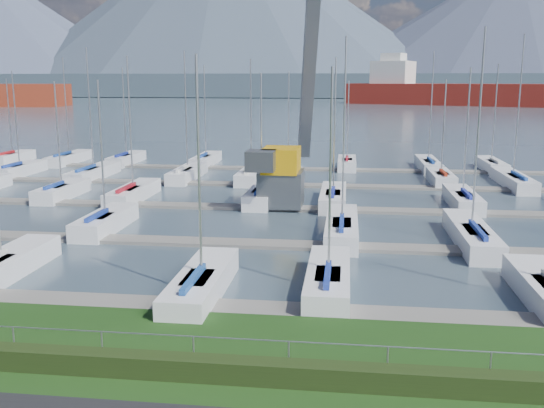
# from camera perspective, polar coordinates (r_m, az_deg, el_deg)

# --- Properties ---
(water) EXTENTS (800.00, 540.00, 0.20)m
(water) POSITION_cam_1_polar(r_m,az_deg,el_deg) (277.43, 6.39, 9.62)
(water) COLOR #3E4E5A
(hedge) EXTENTS (80.00, 0.70, 0.70)m
(hedge) POSITION_cam_1_polar(r_m,az_deg,el_deg) (19.31, -4.69, -15.25)
(hedge) COLOR #203011
(hedge) RESTS_ON grass
(fence) EXTENTS (80.00, 0.04, 0.04)m
(fence) POSITION_cam_1_polar(r_m,az_deg,el_deg) (19.30, -4.48, -12.47)
(fence) COLOR #95979D
(fence) RESTS_ON grass
(foothill) EXTENTS (900.00, 80.00, 12.00)m
(foothill) POSITION_cam_1_polar(r_m,az_deg,el_deg) (347.27, 6.58, 11.06)
(foothill) COLOR #3B4A56
(foothill) RESTS_ON water
(mountains) EXTENTS (1190.00, 360.00, 115.00)m
(mountains) POSITION_cam_1_polar(r_m,az_deg,el_deg) (423.56, 7.86, 16.64)
(mountains) COLOR #49546A
(mountains) RESTS_ON water
(docks) EXTENTS (90.00, 41.60, 0.25)m
(docks) POSITION_cam_1_polar(r_m,az_deg,el_deg) (44.38, 2.22, -0.45)
(docks) COLOR slate
(docks) RESTS_ON water
(crane) EXTENTS (5.43, 13.22, 22.35)m
(crane) POSITION_cam_1_polar(r_m,az_deg,el_deg) (45.31, 1.62, 6.90)
(crane) COLOR slate
(crane) RESTS_ON water
(cargo_ship_mid) EXTENTS (109.09, 59.18, 21.50)m
(cargo_ship_mid) POSITION_cam_1_polar(r_m,az_deg,el_deg) (237.28, 19.22, 9.65)
(cargo_ship_mid) COLOR maroon
(cargo_ship_mid) RESTS_ON water
(sailboat_fleet) EXTENTS (73.85, 49.12, 13.44)m
(sailboat_fleet) POSITION_cam_1_polar(r_m,az_deg,el_deg) (46.96, 2.07, 7.07)
(sailboat_fleet) COLOR white
(sailboat_fleet) RESTS_ON water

